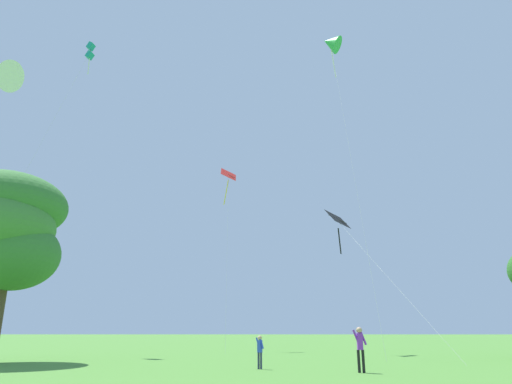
% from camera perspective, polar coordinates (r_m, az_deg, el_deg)
% --- Properties ---
extents(kite_green_small, '(2.66, 13.20, 30.13)m').
position_cam_1_polar(kite_green_small, '(47.81, 9.43, 18.02)').
color(kite_green_small, green).
rests_on(kite_green_small, ground_plane).
extents(kite_teal_box, '(2.81, 11.12, 28.07)m').
position_cam_1_polar(kite_teal_box, '(47.75, -20.23, 16.16)').
color(kite_teal_box, teal).
rests_on(kite_teal_box, ground_plane).
extents(kite_white_distant, '(2.66, 10.39, 13.10)m').
position_cam_1_polar(kite_white_distant, '(22.94, -29.48, 12.81)').
color(kite_white_distant, white).
rests_on(kite_white_distant, ground_plane).
extents(kite_black_large, '(4.99, 13.14, 11.06)m').
position_cam_1_polar(kite_black_large, '(37.06, 10.45, -4.22)').
color(kite_black_large, black).
rests_on(kite_black_large, ground_plane).
extents(kite_red_high, '(1.49, 7.80, 17.22)m').
position_cam_1_polar(kite_red_high, '(44.54, -3.58, 1.17)').
color(kite_red_high, red).
rests_on(kite_red_high, ground_plane).
extents(person_in_red_shirt, '(0.58, 0.24, 1.79)m').
position_cam_1_polar(person_in_red_shirt, '(20.24, 12.98, -18.27)').
color(person_in_red_shirt, black).
rests_on(person_in_red_shirt, ground_plane).
extents(person_child_small, '(0.40, 0.34, 1.43)m').
position_cam_1_polar(person_child_small, '(21.55, 0.48, -19.15)').
color(person_child_small, '#2D3351').
rests_on(person_child_small, ground_plane).
extents(tree_left_oak, '(6.98, 7.22, 10.65)m').
position_cam_1_polar(tree_left_oak, '(29.79, -29.11, -3.67)').
color(tree_left_oak, brown).
rests_on(tree_left_oak, ground_plane).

